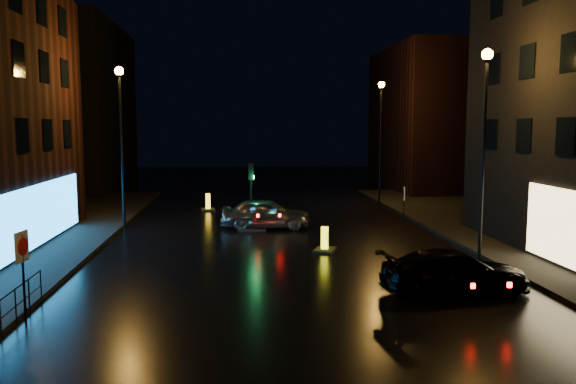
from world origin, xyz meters
name	(u,v)px	position (x,y,z in m)	size (l,w,h in m)	color
ground	(307,315)	(0.00, 0.00, 0.00)	(120.00, 120.00, 0.00)	black
building_far_left	(73,107)	(-16.00, 35.00, 7.00)	(8.00, 16.00, 14.00)	black
building_far_right	(433,119)	(15.00, 32.00, 6.00)	(8.00, 14.00, 12.00)	black
street_lamp_lfar	(121,123)	(-7.80, 14.00, 5.56)	(0.44, 0.44, 8.37)	black
street_lamp_rnear	(485,121)	(7.80, 6.00, 5.56)	(0.44, 0.44, 8.37)	black
street_lamp_rfar	(381,124)	(7.80, 22.00, 5.56)	(0.44, 0.44, 8.37)	black
traffic_signal	(251,219)	(-1.20, 14.00, 0.50)	(1.40, 2.40, 3.45)	black
guard_railing	(0,309)	(-8.00, -1.00, 0.74)	(0.05, 6.04, 1.00)	black
silver_hatchback	(266,213)	(-0.44, 13.85, 0.79)	(1.88, 4.66, 1.59)	#9EA0A5
dark_sedan	(455,272)	(5.03, 1.65, 0.70)	(1.97, 4.86, 1.41)	black
bollard_near	(325,246)	(1.81, 8.13, 0.23)	(1.22, 1.44, 1.07)	black
bollard_far	(208,207)	(-3.81, 20.62, 0.24)	(0.98, 1.33, 1.08)	black
road_sign_left	(22,255)	(-7.79, 0.11, 1.90)	(0.16, 0.62, 2.54)	black
road_sign_right	(404,197)	(6.99, 13.72, 1.60)	(0.15, 0.52, 2.14)	black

